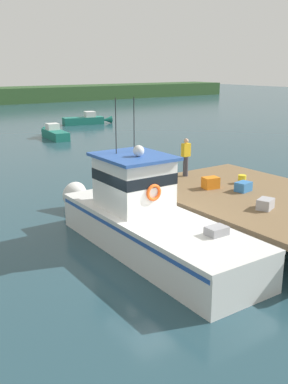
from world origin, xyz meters
TOP-DOWN VIEW (x-y plane):
  - ground_plane at (0.00, 0.00)m, footprint 200.00×200.00m
  - dock at (4.80, 0.00)m, footprint 6.00×9.00m
  - main_fishing_boat at (0.21, 0.80)m, footprint 2.67×9.83m
  - crate_stack_mid_dock at (4.74, 0.73)m, footprint 0.66×0.53m
  - crate_stack_near_edge at (4.02, 1.75)m, footprint 0.67×0.54m
  - crate_single_by_cleat at (3.71, -1.18)m, footprint 0.72×0.62m
  - bait_bucket at (5.59, 1.58)m, footprint 0.32×0.32m
  - deckhand_by_the_boat at (4.51, 3.83)m, footprint 0.36×0.22m
  - moored_boat_far_left at (13.76, 30.21)m, footprint 5.18×2.12m
  - moored_boat_far_right at (7.26, 23.71)m, footprint 1.56×4.75m

SIDE VIEW (x-z plane):
  - ground_plane at x=0.00m, z-range 0.00..0.00m
  - moored_boat_far_right at x=7.26m, z-range -0.19..1.00m
  - moored_boat_far_left at x=13.76m, z-range -0.20..1.09m
  - main_fishing_boat at x=0.21m, z-range -1.39..3.41m
  - dock at x=4.80m, z-range 0.47..1.67m
  - bait_bucket at x=5.59m, z-range 1.20..1.54m
  - crate_single_by_cleat at x=3.71m, z-range 1.20..1.55m
  - crate_stack_mid_dock at x=4.74m, z-range 1.20..1.56m
  - crate_stack_near_edge at x=4.02m, z-range 1.20..1.64m
  - deckhand_by_the_boat at x=4.51m, z-range 1.24..2.87m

